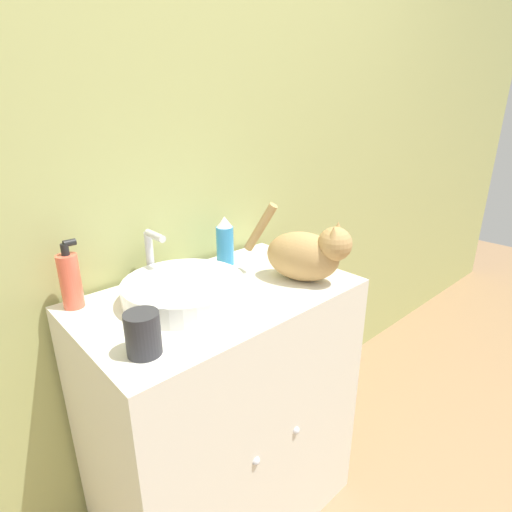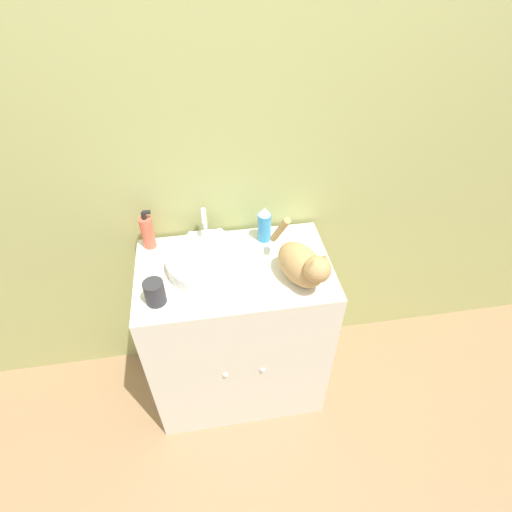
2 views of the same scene
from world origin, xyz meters
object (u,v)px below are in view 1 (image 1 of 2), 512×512
Objects in this scene: cat at (308,253)px; cup at (143,334)px; soap_bottle at (70,280)px; spray_bottle at (225,242)px.

cup is at bearing -111.44° from cat.
soap_bottle is (-0.59, 0.31, -0.01)m from cat.
spray_bottle is (-0.10, 0.28, -0.01)m from cat.
soap_bottle is 1.11× the size of spray_bottle.
cat reaches higher than soap_bottle.
spray_bottle is at bearing 32.80° from cup.
cup is (-0.56, -0.02, -0.04)m from cat.
cat is at bearing -27.26° from soap_bottle.
soap_bottle reaches higher than cup.
soap_bottle is 0.33m from cup.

